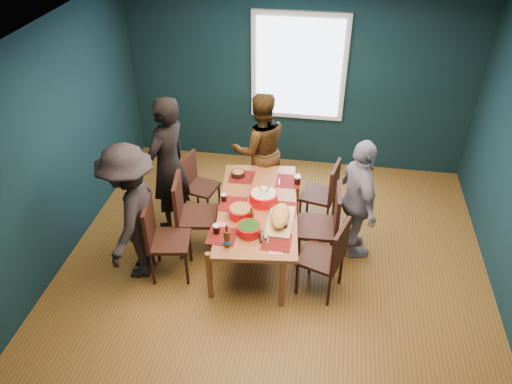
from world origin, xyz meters
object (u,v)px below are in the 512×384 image
chair_left_mid (188,209)px  chair_right_far (326,190)px  cutting_board (280,217)px  person_right (358,201)px  person_near_left (132,213)px  chair_left_near (160,234)px  chair_right_mid (326,221)px  person_back (260,149)px  bowl_dumpling (263,197)px  bowl_herbs (249,229)px  bowl_salad (240,212)px  chair_right_near (330,254)px  chair_left_far (196,181)px  dining_table (258,211)px  person_far_left (168,165)px

chair_left_mid → chair_right_far: bearing=16.2°
cutting_board → chair_left_mid: bearing=172.5°
person_right → person_near_left: bearing=86.7°
chair_left_near → person_right: 2.29m
chair_right_far → person_right: size_ratio=0.60×
chair_right_mid → person_back: (-0.95, 1.15, 0.20)m
bowl_dumpling → bowl_herbs: bearing=-96.7°
chair_right_mid → person_near_left: size_ratio=0.61×
chair_left_mid → bowl_herbs: size_ratio=3.87×
person_right → bowl_salad: (-1.31, -0.39, -0.03)m
chair_right_far → bowl_herbs: (-0.78, -1.17, 0.21)m
chair_left_near → chair_right_near: size_ratio=1.03×
bowl_salad → bowl_herbs: bowl_herbs is taller
chair_right_near → person_back: size_ratio=0.60×
chair_left_far → bowl_salad: chair_left_far is taller
chair_right_near → bowl_dumpling: bowl_dumpling is taller
dining_table → person_back: 1.14m
bowl_salad → bowl_dumpling: 0.37m
chair_left_far → chair_right_far: 1.70m
chair_left_near → cutting_board: bearing=3.2°
dining_table → chair_left_far: (-0.94, 0.67, -0.12)m
bowl_salad → chair_right_mid: bearing=9.9°
person_back → cutting_board: person_back is taller
chair_right_far → chair_right_mid: bearing=-74.9°
chair_left_near → chair_right_mid: bearing=6.0°
person_right → chair_left_mid: bearing=77.5°
person_back → bowl_salad: (-0.02, -1.32, -0.05)m
bowl_salad → dining_table: bearing=50.3°
chair_left_near → person_near_left: person_near_left is taller
dining_table → chair_right_near: (0.86, -0.54, -0.06)m
chair_right_mid → bowl_salad: bearing=-172.2°
chair_left_near → person_near_left: 0.39m
chair_left_far → bowl_dumpling: (0.99, -0.57, 0.26)m
bowl_dumpling → chair_left_near: bearing=-149.1°
chair_right_near → bowl_herbs: chair_right_near is taller
chair_left_mid → chair_left_near: (-0.19, -0.47, -0.01)m
chair_left_far → cutting_board: bearing=-23.9°
person_far_left → person_near_left: person_far_left is taller
chair_left_mid → person_right: person_right is taller
dining_table → cutting_board: bearing=-46.5°
chair_left_near → chair_right_far: size_ratio=1.07×
person_back → bowl_dumpling: 1.04m
chair_right_mid → person_back: size_ratio=0.64×
person_right → bowl_salad: bearing=86.6°
chair_left_mid → bowl_salad: bearing=-20.4°
chair_left_far → person_back: (0.79, 0.45, 0.29)m
chair_left_near → bowl_dumpling: 1.26m
chair_right_far → person_right: 0.66m
chair_left_mid → chair_right_near: size_ratio=1.06×
person_near_left → dining_table: bearing=110.3°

